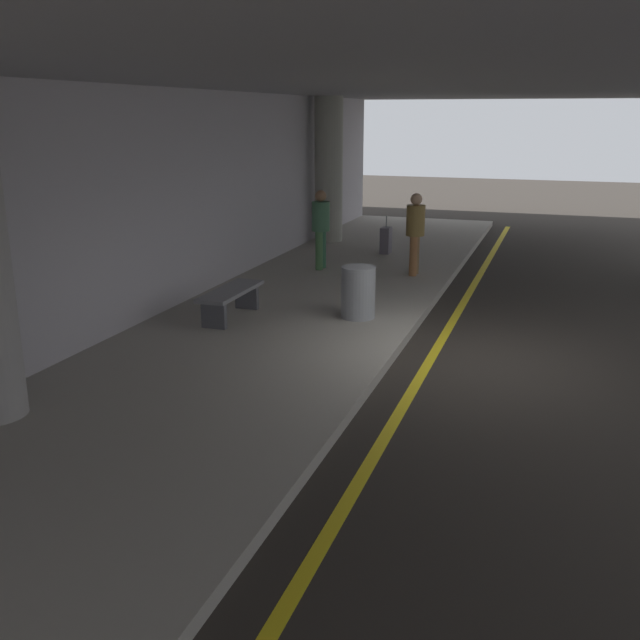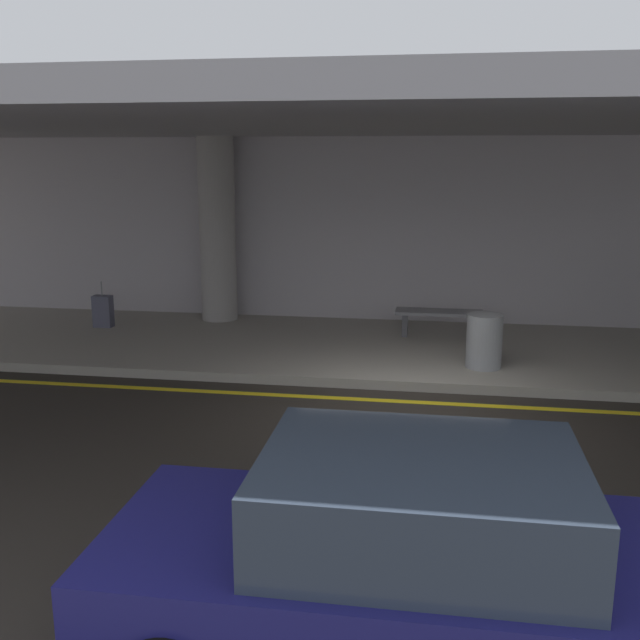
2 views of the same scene
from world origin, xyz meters
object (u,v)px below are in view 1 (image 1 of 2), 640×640
(person_waiting_for_ride, at_px, (415,229))
(traveler_with_luggage, at_px, (321,224))
(bench_metal, at_px, (231,297))
(suitcase_upright_secondary, at_px, (386,240))
(trash_bin_steel, at_px, (358,292))
(support_column_center, at_px, (329,170))

(person_waiting_for_ride, bearing_deg, traveler_with_luggage, -27.79)
(traveler_with_luggage, bearing_deg, bench_metal, -113.81)
(suitcase_upright_secondary, distance_m, trash_bin_steel, 5.71)
(person_waiting_for_ride, xyz_separation_m, bench_metal, (-4.21, 2.17, -0.61))
(traveler_with_luggage, xyz_separation_m, bench_metal, (-4.15, 0.14, -0.61))
(traveler_with_luggage, bearing_deg, suitcase_upright_secondary, 45.63)
(suitcase_upright_secondary, xyz_separation_m, trash_bin_steel, (-5.64, -0.91, 0.11))
(bench_metal, bearing_deg, suitcase_upright_secondary, -9.36)
(person_waiting_for_ride, bearing_deg, trash_bin_steel, 57.29)
(trash_bin_steel, bearing_deg, bench_metal, 109.71)
(support_column_center, xyz_separation_m, person_waiting_for_ride, (-3.35, -2.97, -0.86))
(suitcase_upright_secondary, bearing_deg, support_column_center, 44.47)
(traveler_with_luggage, bearing_deg, person_waiting_for_ride, -20.38)
(traveler_with_luggage, distance_m, trash_bin_steel, 3.94)
(person_waiting_for_ride, distance_m, suitcase_upright_secondary, 2.49)
(support_column_center, xyz_separation_m, traveler_with_luggage, (-3.41, -0.94, -0.86))
(person_waiting_for_ride, relative_size, bench_metal, 1.05)
(person_waiting_for_ride, bearing_deg, suitcase_upright_secondary, -91.48)
(bench_metal, xyz_separation_m, trash_bin_steel, (0.70, -1.96, 0.07))
(support_column_center, distance_m, bench_metal, 7.74)
(suitcase_upright_secondary, bearing_deg, bench_metal, 158.67)
(person_waiting_for_ride, xyz_separation_m, trash_bin_steel, (-3.51, 0.21, -0.54))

